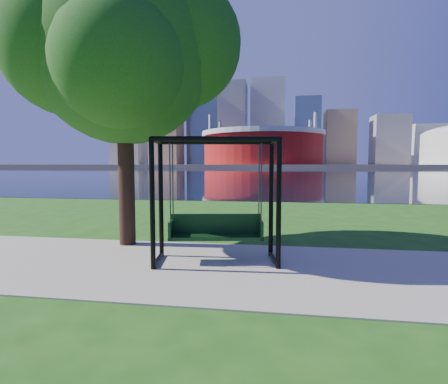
# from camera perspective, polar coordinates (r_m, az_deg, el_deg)

# --- Properties ---
(ground) EXTENTS (900.00, 900.00, 0.00)m
(ground) POSITION_cam_1_polar(r_m,az_deg,el_deg) (7.62, -1.73, -11.17)
(ground) COLOR #1E5114
(ground) RESTS_ON ground
(path) EXTENTS (120.00, 4.00, 0.03)m
(path) POSITION_cam_1_polar(r_m,az_deg,el_deg) (7.14, -2.50, -12.12)
(path) COLOR #9E937F
(path) RESTS_ON ground
(river) EXTENTS (900.00, 180.00, 0.02)m
(river) POSITION_cam_1_polar(r_m,az_deg,el_deg) (109.23, 8.28, 3.41)
(river) COLOR black
(river) RESTS_ON ground
(far_bank) EXTENTS (900.00, 228.00, 2.00)m
(far_bank) POSITION_cam_1_polar(r_m,az_deg,el_deg) (313.21, 8.76, 4.28)
(far_bank) COLOR #937F60
(far_bank) RESTS_ON ground
(stadium) EXTENTS (83.00, 83.00, 32.00)m
(stadium) POSITION_cam_1_polar(r_m,az_deg,el_deg) (242.78, 6.34, 7.37)
(stadium) COLOR maroon
(stadium) RESTS_ON far_bank
(skyline) EXTENTS (392.00, 66.00, 96.50)m
(skyline) POSITION_cam_1_polar(r_m,az_deg,el_deg) (328.39, 8.09, 10.40)
(skyline) COLOR gray
(skyline) RESTS_ON far_bank
(swing) EXTENTS (2.68, 1.51, 2.59)m
(swing) POSITION_cam_1_polar(r_m,az_deg,el_deg) (7.24, -1.32, -1.86)
(swing) COLOR black
(swing) RESTS_ON ground
(park_tree) EXTENTS (5.67, 5.12, 7.04)m
(park_tree) POSITION_cam_1_polar(r_m,az_deg,el_deg) (9.64, -16.23, 21.42)
(park_tree) COLOR black
(park_tree) RESTS_ON ground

